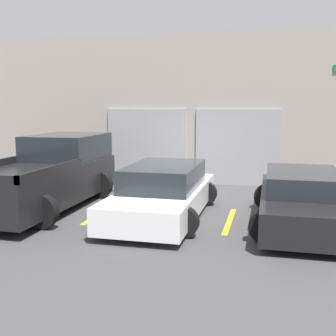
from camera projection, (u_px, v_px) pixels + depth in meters
The scene contains 7 objects.
ground_plane at pixel (177, 202), 11.48m from camera, with size 28.00×28.00×0.00m, color #3D3D3F.
shophouse_building at pixel (198, 110), 14.28m from camera, with size 16.96×0.68×4.98m.
pickup_truck at pixel (48, 175), 10.89m from camera, with size 2.48×5.07×1.81m.
sedan_white at pixel (163, 193), 9.94m from camera, with size 2.19×4.59×1.24m.
sedan_side at pixel (302, 200), 9.20m from camera, with size 2.17×4.41×1.19m.
parking_stripe_left at pixel (101, 213), 10.35m from camera, with size 0.12×2.20×0.01m, color gold.
parking_stripe_centre at pixel (229, 221), 9.62m from camera, with size 0.12×2.20×0.01m, color gold.
Camera 1 is at (2.41, -10.95, 2.62)m, focal length 45.00 mm.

